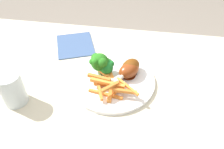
# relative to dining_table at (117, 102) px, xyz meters

# --- Properties ---
(dining_table) EXTENTS (1.27, 0.66, 0.74)m
(dining_table) POSITION_rel_dining_table_xyz_m (0.00, 0.00, 0.00)
(dining_table) COLOR beige
(dining_table) RESTS_ON ground_plane
(dinner_plate) EXTENTS (0.28, 0.28, 0.01)m
(dinner_plate) POSITION_rel_dining_table_xyz_m (0.01, 0.01, 0.12)
(dinner_plate) COLOR white
(dinner_plate) RESTS_ON dining_table
(broccoli_floret_front) EXTENTS (0.06, 0.06, 0.08)m
(broccoli_floret_front) POSITION_rel_dining_table_xyz_m (0.06, -0.01, 0.17)
(broccoli_floret_front) COLOR #7CA65F
(broccoli_floret_front) RESTS_ON dinner_plate
(broccoli_floret_middle) EXTENTS (0.04, 0.04, 0.06)m
(broccoli_floret_middle) POSITION_rel_dining_table_xyz_m (0.04, -0.02, 0.16)
(broccoli_floret_middle) COLOR #7B9F4E
(broccoli_floret_middle) RESTS_ON dinner_plate
(broccoli_floret_back) EXTENTS (0.04, 0.05, 0.06)m
(broccoli_floret_back) POSITION_rel_dining_table_xyz_m (0.03, -0.00, 0.16)
(broccoli_floret_back) COLOR #75B74D
(broccoli_floret_back) RESTS_ON dinner_plate
(carrot_fries_pile) EXTENTS (0.16, 0.13, 0.04)m
(carrot_fries_pile) POSITION_rel_dining_table_xyz_m (0.01, 0.06, 0.14)
(carrot_fries_pile) COLOR orange
(carrot_fries_pile) RESTS_ON dinner_plate
(chicken_drumstick_near) EXTENTS (0.10, 0.11, 0.05)m
(chicken_drumstick_near) POSITION_rel_dining_table_xyz_m (-0.03, -0.01, 0.15)
(chicken_drumstick_near) COLOR #5D210C
(chicken_drumstick_near) RESTS_ON dinner_plate
(chicken_drumstick_far) EXTENTS (0.08, 0.13, 0.05)m
(chicken_drumstick_far) POSITION_rel_dining_table_xyz_m (-0.04, -0.02, 0.15)
(chicken_drumstick_far) COLOR #4F2209
(chicken_drumstick_far) RESTS_ON dinner_plate
(water_glass) EXTENTS (0.07, 0.07, 0.10)m
(water_glass) POSITION_rel_dining_table_xyz_m (0.28, 0.14, 0.16)
(water_glass) COLOR silver
(water_glass) RESTS_ON dining_table
(napkin) EXTENTS (0.19, 0.21, 0.00)m
(napkin) POSITION_rel_dining_table_xyz_m (0.19, -0.17, 0.11)
(napkin) COLOR #3D5684
(napkin) RESTS_ON dining_table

